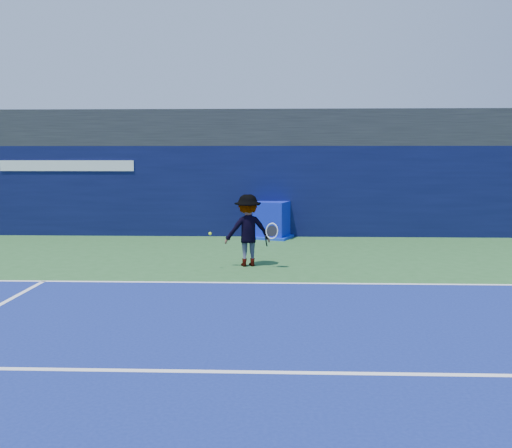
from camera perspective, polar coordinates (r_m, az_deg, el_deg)
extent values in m
plane|color=#285A29|center=(9.20, 2.13, -10.11)|extent=(80.00, 80.00, 0.00)
cube|color=white|center=(12.10, 2.11, -5.92)|extent=(24.00, 0.10, 0.01)
cube|color=white|center=(7.31, 2.14, -14.62)|extent=(24.00, 0.10, 0.01)
cube|color=black|center=(20.32, 2.14, 9.43)|extent=(36.00, 3.00, 1.20)
cube|color=#090E35|center=(19.34, 2.12, 3.34)|extent=(36.00, 1.00, 3.00)
cube|color=white|center=(20.05, -18.41, 5.55)|extent=(4.50, 0.04, 0.35)
cube|color=#0C18AC|center=(18.68, 1.62, 0.44)|extent=(1.26, 1.26, 1.19)
cube|color=#0D2CB8|center=(18.75, 1.61, -1.25)|extent=(1.58, 1.58, 0.08)
imported|color=silver|center=(13.88, -0.82, -0.64)|extent=(1.26, 0.91, 1.75)
cylinder|color=black|center=(13.65, 1.01, -1.72)|extent=(0.08, 0.15, 0.28)
torus|color=white|center=(13.56, 1.60, -0.71)|extent=(0.32, 0.18, 0.31)
cylinder|color=black|center=(13.56, 1.60, -0.71)|extent=(0.27, 0.14, 0.27)
sphere|color=#B8E319|center=(13.50, -4.62, -0.96)|extent=(0.07, 0.07, 0.07)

